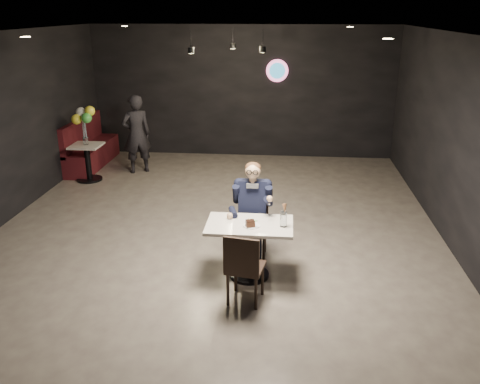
# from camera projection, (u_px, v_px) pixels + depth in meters

# --- Properties ---
(floor) EXTENTS (9.00, 9.00, 0.00)m
(floor) POSITION_uv_depth(u_px,v_px,m) (216.00, 231.00, 8.05)
(floor) COLOR gray
(floor) RESTS_ON ground
(wall_sign) EXTENTS (0.50, 0.06, 0.50)m
(wall_sign) POSITION_uv_depth(u_px,v_px,m) (277.00, 71.00, 11.48)
(wall_sign) COLOR pink
(wall_sign) RESTS_ON floor
(pendant_lights) EXTENTS (1.40, 1.20, 0.36)m
(pendant_lights) POSITION_uv_depth(u_px,v_px,m) (229.00, 35.00, 8.94)
(pendant_lights) COLOR black
(pendant_lights) RESTS_ON floor
(main_table) EXTENTS (1.10, 0.70, 0.75)m
(main_table) POSITION_uv_depth(u_px,v_px,m) (249.00, 250.00, 6.58)
(main_table) COLOR silver
(main_table) RESTS_ON floor
(chair_far) EXTENTS (0.42, 0.46, 0.92)m
(chair_far) POSITION_uv_depth(u_px,v_px,m) (252.00, 227.00, 7.07)
(chair_far) COLOR black
(chair_far) RESTS_ON floor
(chair_near) EXTENTS (0.49, 0.53, 0.92)m
(chair_near) POSITION_uv_depth(u_px,v_px,m) (246.00, 266.00, 6.00)
(chair_near) COLOR black
(chair_near) RESTS_ON floor
(seated_man) EXTENTS (0.60, 0.80, 1.44)m
(seated_man) POSITION_uv_depth(u_px,v_px,m) (253.00, 210.00, 6.98)
(seated_man) COLOR black
(seated_man) RESTS_ON floor
(dessert_plate) EXTENTS (0.22, 0.22, 0.01)m
(dessert_plate) POSITION_uv_depth(u_px,v_px,m) (252.00, 226.00, 6.38)
(dessert_plate) COLOR white
(dessert_plate) RESTS_ON main_table
(cake_slice) EXTENTS (0.13, 0.12, 0.07)m
(cake_slice) POSITION_uv_depth(u_px,v_px,m) (250.00, 224.00, 6.33)
(cake_slice) COLOR black
(cake_slice) RESTS_ON dessert_plate
(mint_leaf) EXTENTS (0.06, 0.04, 0.01)m
(mint_leaf) POSITION_uv_depth(u_px,v_px,m) (256.00, 221.00, 6.31)
(mint_leaf) COLOR #30802A
(mint_leaf) RESTS_ON cake_slice
(sundae_glass) EXTENTS (0.09, 0.09, 0.20)m
(sundae_glass) POSITION_uv_depth(u_px,v_px,m) (283.00, 219.00, 6.34)
(sundae_glass) COLOR silver
(sundae_glass) RESTS_ON main_table
(wafer_cone) EXTENTS (0.07, 0.07, 0.12)m
(wafer_cone) POSITION_uv_depth(u_px,v_px,m) (285.00, 208.00, 6.31)
(wafer_cone) COLOR #AF7448
(wafer_cone) RESTS_ON sundae_glass
(booth_bench) EXTENTS (0.53, 2.11, 1.06)m
(booth_bench) POSITION_uv_depth(u_px,v_px,m) (91.00, 143.00, 11.23)
(booth_bench) COLOR #430E15
(booth_bench) RESTS_ON floor
(side_table) EXTENTS (0.59, 0.59, 0.74)m
(side_table) POSITION_uv_depth(u_px,v_px,m) (88.00, 163.00, 10.32)
(side_table) COLOR silver
(side_table) RESTS_ON floor
(balloon_vase) EXTENTS (0.10, 0.10, 0.15)m
(balloon_vase) POSITION_uv_depth(u_px,v_px,m) (86.00, 141.00, 10.17)
(balloon_vase) COLOR silver
(balloon_vase) RESTS_ON side_table
(balloon_bunch) EXTENTS (0.37, 0.37, 0.61)m
(balloon_bunch) POSITION_uv_depth(u_px,v_px,m) (84.00, 122.00, 10.04)
(balloon_bunch) COLOR yellow
(balloon_bunch) RESTS_ON balloon_vase
(passerby) EXTENTS (0.72, 0.65, 1.66)m
(passerby) POSITION_uv_depth(u_px,v_px,m) (137.00, 134.00, 10.70)
(passerby) COLOR black
(passerby) RESTS_ON floor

